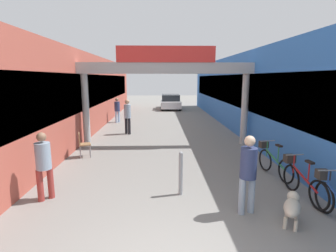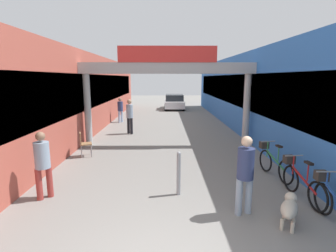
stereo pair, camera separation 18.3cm
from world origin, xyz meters
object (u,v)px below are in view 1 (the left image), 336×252
(bicycle_red_second, at_px, (301,180))
(pedestrian_carrying_crate, at_px, (127,114))
(bicycle_green_third, at_px, (273,161))
(pedestrian_elderly_walking, at_px, (117,109))
(pedestrian_with_dog, at_px, (248,170))
(cafe_chair_wood_nearer, at_px, (82,143))
(pedestrian_companion, at_px, (44,162))
(bollard_post_metal, at_px, (181,173))
(parked_car_white, at_px, (171,102))
(dog_on_leash, at_px, (292,206))

(bicycle_red_second, bearing_deg, pedestrian_carrying_crate, 124.09)
(pedestrian_carrying_crate, xyz_separation_m, bicycle_green_third, (4.94, -5.93, -0.58))
(bicycle_green_third, bearing_deg, pedestrian_elderly_walking, 122.41)
(pedestrian_with_dog, bearing_deg, pedestrian_carrying_crate, 113.11)
(bicycle_red_second, bearing_deg, cafe_chair_wood_nearer, 150.77)
(bicycle_red_second, height_order, bicycle_green_third, same)
(pedestrian_companion, relative_size, cafe_chair_wood_nearer, 1.82)
(bicycle_green_third, distance_m, bollard_post_metal, 3.06)
(pedestrian_with_dog, xyz_separation_m, pedestrian_companion, (-4.50, 0.78, -0.04))
(pedestrian_with_dog, distance_m, bollard_post_metal, 1.67)
(parked_car_white, bearing_deg, bicycle_green_third, -82.27)
(pedestrian_with_dog, distance_m, cafe_chair_wood_nearer, 6.20)
(cafe_chair_wood_nearer, bearing_deg, bicycle_red_second, -29.23)
(dog_on_leash, xyz_separation_m, bicycle_green_third, (0.73, 2.58, 0.08))
(bicycle_red_second, distance_m, bicycle_green_third, 1.46)
(pedestrian_elderly_walking, xyz_separation_m, dog_on_leash, (5.29, -12.05, -0.53))
(cafe_chair_wood_nearer, bearing_deg, pedestrian_companion, -88.32)
(dog_on_leash, height_order, bollard_post_metal, bollard_post_metal)
(pedestrian_with_dog, bearing_deg, pedestrian_companion, 170.17)
(bollard_post_metal, relative_size, cafe_chair_wood_nearer, 1.23)
(pedestrian_carrying_crate, xyz_separation_m, parked_car_white, (2.65, 10.94, -0.37))
(pedestrian_companion, bearing_deg, parked_car_white, 78.53)
(pedestrian_with_dog, relative_size, dog_on_leash, 2.10)
(pedestrian_companion, height_order, pedestrian_carrying_crate, pedestrian_carrying_crate)
(pedestrian_carrying_crate, bearing_deg, parked_car_white, 76.40)
(pedestrian_with_dog, distance_m, bicycle_green_third, 2.67)
(pedestrian_elderly_walking, bearing_deg, pedestrian_companion, -89.86)
(bicycle_green_third, bearing_deg, parked_car_white, 97.73)
(dog_on_leash, bearing_deg, parked_car_white, 94.60)
(pedestrian_carrying_crate, height_order, pedestrian_elderly_walking, pedestrian_carrying_crate)
(bicycle_red_second, bearing_deg, pedestrian_elderly_walking, 119.06)
(pedestrian_elderly_walking, distance_m, cafe_chair_wood_nearer, 7.50)
(pedestrian_companion, bearing_deg, pedestrian_with_dog, -9.83)
(bicycle_red_second, xyz_separation_m, bollard_post_metal, (-2.86, 0.25, 0.12))
(pedestrian_with_dog, relative_size, cafe_chair_wood_nearer, 1.89)
(pedestrian_with_dog, relative_size, bicycle_red_second, 1.00)
(pedestrian_companion, relative_size, bicycle_green_third, 0.96)
(pedestrian_with_dog, distance_m, pedestrian_carrying_crate, 8.79)
(pedestrian_elderly_walking, height_order, dog_on_leash, pedestrian_elderly_walking)
(pedestrian_companion, height_order, bicycle_red_second, pedestrian_companion)
(pedestrian_elderly_walking, relative_size, bollard_post_metal, 1.44)
(pedestrian_with_dog, relative_size, bicycle_green_third, 1.00)
(pedestrian_companion, xyz_separation_m, bollard_post_metal, (3.19, 0.17, -0.37))
(bicycle_green_third, bearing_deg, cafe_chair_wood_nearer, 161.94)
(pedestrian_companion, distance_m, bicycle_green_third, 6.16)
(pedestrian_with_dog, distance_m, pedestrian_elderly_walking, 12.48)
(bollard_post_metal, distance_m, cafe_chair_wood_nearer, 4.58)
(dog_on_leash, distance_m, cafe_chair_wood_nearer, 7.04)
(pedestrian_carrying_crate, distance_m, dog_on_leash, 9.51)
(pedestrian_companion, height_order, parked_car_white, pedestrian_companion)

